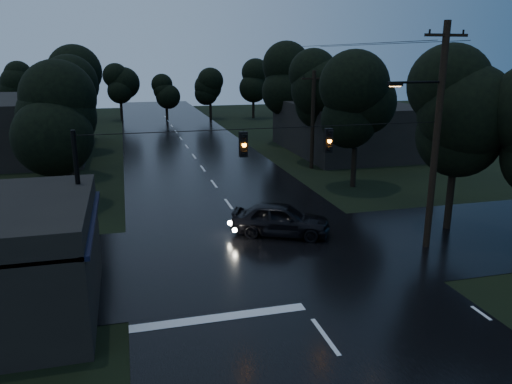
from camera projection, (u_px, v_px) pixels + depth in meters
name	position (u px, v px, depth m)	size (l,w,h in m)	color
main_road	(203.00, 169.00, 39.06)	(12.00, 120.00, 0.02)	black
cross_street	(265.00, 254.00, 22.27)	(60.00, 9.00, 0.02)	black
building_far_right	(347.00, 127.00, 45.64)	(10.00, 14.00, 4.40)	black
building_far_left	(28.00, 126.00, 44.28)	(10.00, 16.00, 5.00)	black
utility_pole_main	(435.00, 134.00, 21.77)	(3.50, 0.30, 10.00)	black
utility_pole_far	(313.00, 119.00, 38.20)	(2.00, 0.30, 7.50)	black
anchor_pole_left	(81.00, 210.00, 18.70)	(0.18, 0.18, 6.00)	black
span_signals	(286.00, 141.00, 20.08)	(15.00, 0.37, 1.12)	black
tree_corner_near	(459.00, 111.00, 24.07)	(4.48, 4.48, 9.44)	black
tree_left_a	(63.00, 117.00, 28.00)	(3.92, 3.92, 8.26)	black
tree_left_b	(66.00, 99.00, 35.21)	(4.20, 4.20, 8.85)	black
tree_left_c	(70.00, 85.00, 44.29)	(4.48, 4.48, 9.44)	black
tree_right_a	(357.00, 103.00, 32.32)	(4.20, 4.20, 8.85)	black
tree_right_b	(320.00, 89.00, 39.82)	(4.48, 4.48, 9.44)	black
tree_right_c	(288.00, 78.00, 49.20)	(4.76, 4.76, 10.03)	black
car	(281.00, 219.00, 24.49)	(1.94, 4.82, 1.64)	black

